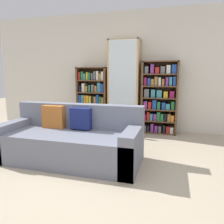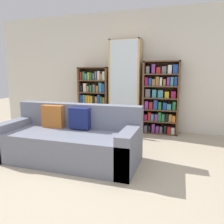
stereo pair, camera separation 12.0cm
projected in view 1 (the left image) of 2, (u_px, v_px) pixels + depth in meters
name	position (u px, v px, depth m)	size (l,w,h in m)	color
ground_plane	(86.00, 177.00, 2.78)	(16.00, 16.00, 0.00)	tan
wall_back	(129.00, 72.00, 5.06)	(7.03, 0.06, 2.70)	silver
couch	(71.00, 141.00, 3.31)	(2.10, 0.90, 0.83)	slate
bookshelf_left	(93.00, 100.00, 5.21)	(0.73, 0.32, 1.45)	brown
display_cabinet	(124.00, 87.00, 4.93)	(0.68, 0.36, 2.04)	tan
bookshelf_right	(159.00, 99.00, 4.77)	(0.77, 0.32, 1.57)	brown
wine_bottle	(138.00, 131.00, 4.46)	(0.08, 0.08, 0.37)	black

